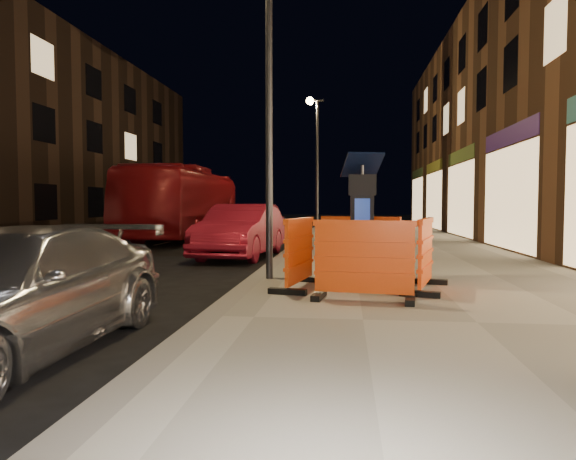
# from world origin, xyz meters

# --- Properties ---
(ground_plane) EXTENTS (120.00, 120.00, 0.00)m
(ground_plane) POSITION_xyz_m (0.00, 0.00, 0.00)
(ground_plane) COLOR black
(ground_plane) RESTS_ON ground
(sidewalk) EXTENTS (6.00, 60.00, 0.15)m
(sidewalk) POSITION_xyz_m (3.00, 0.00, 0.07)
(sidewalk) COLOR gray
(sidewalk) RESTS_ON ground
(kerb) EXTENTS (0.30, 60.00, 0.15)m
(kerb) POSITION_xyz_m (0.00, 0.00, 0.07)
(kerb) COLOR slate
(kerb) RESTS_ON ground
(parking_kiosk) EXTENTS (0.73, 0.73, 1.94)m
(parking_kiosk) POSITION_xyz_m (1.81, 2.09, 1.12)
(parking_kiosk) COLOR black
(parking_kiosk) RESTS_ON sidewalk
(barrier_front) EXTENTS (1.45, 0.76, 1.08)m
(barrier_front) POSITION_xyz_m (1.81, 1.14, 0.69)
(barrier_front) COLOR #FF4E11
(barrier_front) RESTS_ON sidewalk
(barrier_back) EXTENTS (1.49, 0.93, 1.08)m
(barrier_back) POSITION_xyz_m (1.81, 3.04, 0.69)
(barrier_back) COLOR #FF4E11
(barrier_back) RESTS_ON sidewalk
(barrier_kerbside) EXTENTS (0.83, 1.47, 1.08)m
(barrier_kerbside) POSITION_xyz_m (0.86, 2.09, 0.69)
(barrier_kerbside) COLOR #FF4E11
(barrier_kerbside) RESTS_ON sidewalk
(barrier_bldgside) EXTENTS (0.91, 1.49, 1.08)m
(barrier_bldgside) POSITION_xyz_m (2.76, 2.09, 0.69)
(barrier_bldgside) COLOR #FF4E11
(barrier_bldgside) RESTS_ON sidewalk
(car_silver) EXTENTS (1.84, 4.26, 1.22)m
(car_silver) POSITION_xyz_m (-1.63, -1.24, 0.00)
(car_silver) COLOR #AFAFB4
(car_silver) RESTS_ON ground
(car_red) EXTENTS (1.87, 4.47, 1.44)m
(car_red) POSITION_xyz_m (-1.22, 7.74, 0.00)
(car_red) COLOR #AA1930
(car_red) RESTS_ON ground
(bus_doubledecker) EXTENTS (2.85, 10.40, 2.87)m
(bus_doubledecker) POSITION_xyz_m (-5.00, 14.72, 0.00)
(bus_doubledecker) COLOR maroon
(bus_doubledecker) RESTS_ON ground
(street_lamp_mid) EXTENTS (0.12, 0.12, 6.00)m
(street_lamp_mid) POSITION_xyz_m (0.25, 3.00, 3.15)
(street_lamp_mid) COLOR #3F3F44
(street_lamp_mid) RESTS_ON sidewalk
(street_lamp_far) EXTENTS (0.12, 0.12, 6.00)m
(street_lamp_far) POSITION_xyz_m (0.25, 18.00, 3.15)
(street_lamp_far) COLOR #3F3F44
(street_lamp_far) RESTS_ON sidewalk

